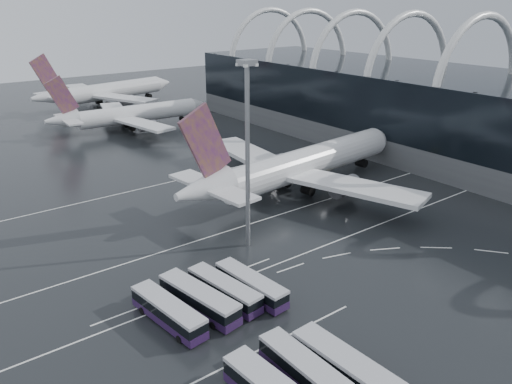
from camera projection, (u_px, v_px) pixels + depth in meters
ground at (317, 241)px, 82.26m from camera, size 420.00×420.00×0.00m
terminal at (439, 109)px, 127.74m from camera, size 42.00×160.00×34.90m
lane_marking_near at (325, 245)px, 80.77m from camera, size 120.00×0.25×0.01m
lane_marking_mid at (271, 217)px, 91.17m from camera, size 120.00×0.25×0.01m
lane_marking_far at (193, 177)px, 111.97m from camera, size 120.00×0.25×0.01m
bus_bay_line_south at (261, 349)px, 56.85m from camera, size 28.00×0.25×0.01m
bus_bay_line_north at (190, 289)px, 68.73m from camera, size 28.00×0.25×0.01m
airliner_main at (300, 166)px, 102.22m from camera, size 63.68×55.53×21.55m
airliner_gate_b at (130, 115)px, 151.07m from camera, size 51.27×46.14×17.82m
airliner_gate_c at (105, 92)px, 184.14m from camera, size 57.56×52.32×20.57m
bus_row_near_a at (168, 312)px, 60.84m from camera, size 4.27×12.59×3.04m
bus_row_near_b at (199, 299)px, 63.30m from camera, size 4.93×13.18×3.17m
bus_row_near_c at (224, 290)px, 65.49m from camera, size 4.29×12.26×2.96m
bus_row_near_d at (251, 285)px, 66.64m from camera, size 3.72×12.18×2.95m
bus_row_far_b at (308, 373)px, 50.78m from camera, size 3.10×12.70×3.12m
bus_row_far_c at (349, 371)px, 50.90m from camera, size 3.75×13.89×3.39m
floodlight_mast at (247, 135)px, 74.22m from camera, size 2.25×2.25×29.32m
gse_cart_belly_a at (333, 180)px, 108.21m from camera, size 2.18×1.29×1.19m
gse_cart_belly_b at (314, 166)px, 117.47m from camera, size 2.26×1.33×1.23m
gse_cart_belly_d at (330, 161)px, 120.63m from camera, size 2.42×1.43×1.32m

